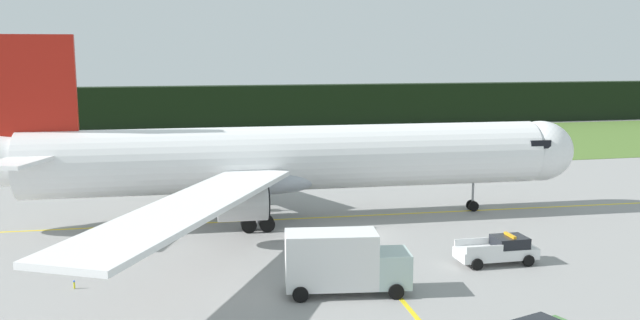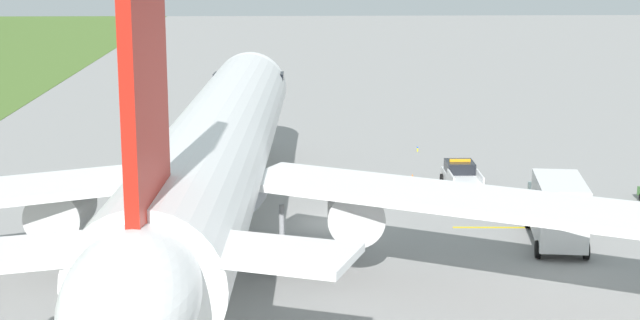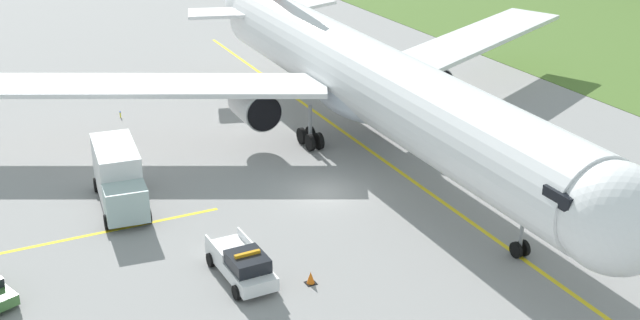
{
  "view_description": "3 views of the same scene",
  "coord_description": "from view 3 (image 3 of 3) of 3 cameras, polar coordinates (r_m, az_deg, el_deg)",
  "views": [
    {
      "loc": [
        -13.84,
        -47.35,
        13.74
      ],
      "look_at": [
        -1.84,
        4.84,
        5.1
      ],
      "focal_mm": 37.63,
      "sensor_mm": 36.0,
      "label": 1
    },
    {
      "loc": [
        -53.9,
        2.5,
        15.68
      ],
      "look_at": [
        2.7,
        0.6,
        3.1
      ],
      "focal_mm": 55.33,
      "sensor_mm": 36.0,
      "label": 2
    },
    {
      "loc": [
        41.81,
        -22.76,
        22.61
      ],
      "look_at": [
        0.11,
        -0.34,
        2.35
      ],
      "focal_mm": 47.17,
      "sensor_mm": 36.0,
      "label": 3
    }
  ],
  "objects": [
    {
      "name": "taxiway_centerline_main",
      "position": [
        58.68,
        3.66,
        0.46
      ],
      "size": [
        67.45,
        3.06,
        0.01
      ],
      "primitive_type": "cube",
      "rotation": [
        0.0,
        0.0,
        -0.04
      ],
      "color": "yellow",
      "rests_on": "ground"
    },
    {
      "name": "ground",
      "position": [
        52.7,
        0.27,
        -2.24
      ],
      "size": [
        320.0,
        320.0,
        0.0
      ],
      "primitive_type": "plane",
      "color": "gray"
    },
    {
      "name": "airliner",
      "position": [
        57.48,
        3.47,
        5.31
      ],
      "size": [
        52.08,
        51.34,
        15.06
      ],
      "color": "white",
      "rests_on": "ground"
    },
    {
      "name": "taxiway_edge_light_west",
      "position": [
        67.01,
        -13.4,
        3.05
      ],
      "size": [
        0.12,
        0.12,
        0.51
      ],
      "color": "yellow",
      "rests_on": "ground"
    },
    {
      "name": "catering_truck",
      "position": [
        51.75,
        -13.5,
        -1.09
      ],
      "size": [
        7.38,
        3.53,
        3.8
      ],
      "color": "#A4BBB7",
      "rests_on": "ground"
    },
    {
      "name": "apron_cone",
      "position": [
        43.06,
        -0.64,
        -7.99
      ],
      "size": [
        0.54,
        0.54,
        0.68
      ],
      "color": "black",
      "rests_on": "ground"
    },
    {
      "name": "ops_pickup_truck",
      "position": [
        43.28,
        -5.3,
        -7.04
      ],
      "size": [
        5.3,
        2.26,
        1.94
      ],
      "color": "white",
      "rests_on": "ground"
    }
  ]
}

